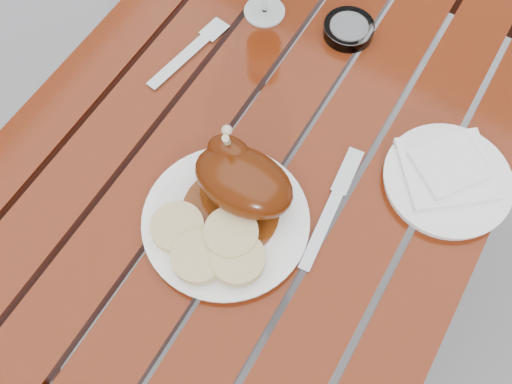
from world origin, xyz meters
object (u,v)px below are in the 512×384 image
table (266,214)px  ashtray (349,29)px  dinner_plate (226,221)px  side_plate (447,181)px

table → ashtray: 0.47m
table → ashtray: bearing=85.0°
table → ashtray: ashtray is taller
dinner_plate → side_plate: same height
table → ashtray: (0.02, 0.26, 0.39)m
table → dinner_plate: bearing=-81.0°
side_plate → dinner_plate: bearing=-138.0°
dinner_plate → ashtray: bearing=91.0°
dinner_plate → ashtray: (-0.01, 0.45, 0.00)m
table → side_plate: bearing=10.1°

